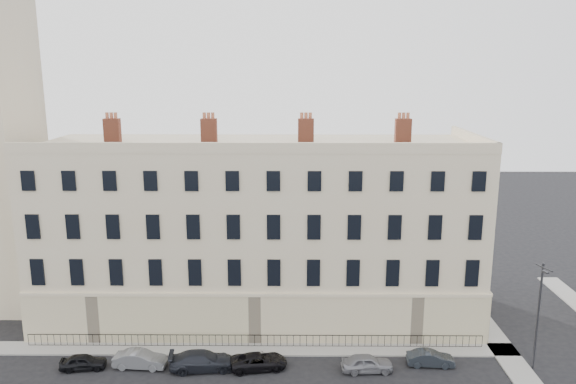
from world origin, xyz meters
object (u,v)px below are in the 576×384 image
car_a (83,362)px  car_b (140,359)px  car_e (367,363)px  car_f (430,358)px  car_d (259,361)px  streetlamp (539,312)px  car_c (202,361)px

car_a → car_b: bearing=-93.7°
car_a → car_b: size_ratio=0.85×
car_e → car_b: bearing=85.1°
car_a → car_f: 24.95m
car_d → car_f: bearing=-97.2°
car_e → streetlamp: size_ratio=0.46×
car_b → car_d: size_ratio=0.93×
car_b → streetlamp: bearing=-86.4°
car_f → streetlamp: bearing=-90.1°
car_e → car_f: car_e is taller
streetlamp → car_a: bearing=161.8°
car_b → car_c: car_c is taller
car_c → car_e: 11.73m
car_a → car_e: bearing=-97.7°
car_e → streetlamp: bearing=-91.6°
car_a → car_c: size_ratio=0.69×
car_f → car_e: bearing=102.9°
car_d → car_b: bearing=79.9°
car_e → streetlamp: streetlamp is taller
car_a → streetlamp: size_ratio=0.41×
car_c → car_d: car_c is taller
car_d → car_e: 7.70m
car_b → car_d: car_b is taller
car_d → car_e: size_ratio=1.11×
car_a → car_d: 12.56m
car_d → car_f: size_ratio=1.19×
car_c → car_e: (11.73, -0.17, -0.05)m
streetlamp → car_d: bearing=161.6°
car_d → car_c: bearing=82.5°
car_b → car_e: bearing=-87.8°
car_b → streetlamp: 28.44m
car_b → car_e: (16.25, -0.41, 0.00)m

